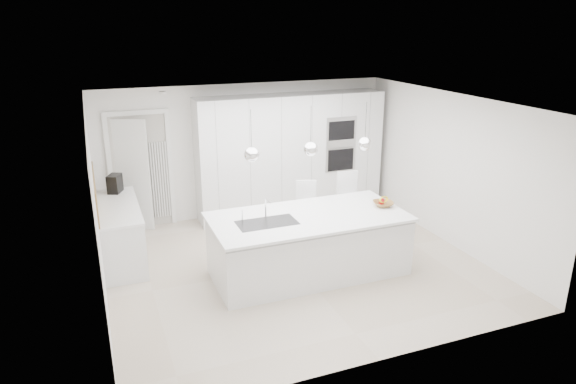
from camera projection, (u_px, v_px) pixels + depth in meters
name	position (u px, v px, depth m)	size (l,w,h in m)	color
floor	(295.00, 265.00, 7.90)	(5.50, 5.50, 0.00)	beige
wall_back	(246.00, 150.00, 9.71)	(5.50, 5.50, 0.00)	white
wall_left	(96.00, 213.00, 6.55)	(5.00, 5.00, 0.00)	white
ceiling	(296.00, 103.00, 7.10)	(5.50, 5.50, 0.00)	white
tall_cabinets	(291.00, 155.00, 9.75)	(3.60, 0.60, 2.30)	white
oven_stack	(341.00, 144.00, 9.73)	(0.62, 0.04, 1.05)	#A5A5A8
doorway_frame	(141.00, 172.00, 9.08)	(1.11, 0.08, 2.13)	white
hallway_door	(127.00, 176.00, 8.96)	(0.82, 0.04, 2.00)	white
radiator	(160.00, 180.00, 9.24)	(0.32, 0.04, 1.40)	white
left_base_cabinets	(121.00, 234.00, 7.98)	(0.60, 1.80, 0.86)	white
left_worktop	(117.00, 207.00, 7.84)	(0.62, 1.82, 0.04)	white
oak_backsplash	(95.00, 192.00, 7.65)	(0.02, 1.80, 0.50)	olive
island_base	(309.00, 246.00, 7.53)	(2.80, 1.20, 0.86)	white
island_worktop	(308.00, 217.00, 7.43)	(2.84, 1.40, 0.04)	white
island_sink	(267.00, 228.00, 7.18)	(0.84, 0.44, 0.18)	#3F3F42
island_tap	(266.00, 208.00, 7.30)	(0.02, 0.02, 0.30)	white
pendant_left	(252.00, 155.00, 6.77)	(0.20, 0.20, 0.20)	white
pendant_mid	(311.00, 149.00, 7.06)	(0.20, 0.20, 0.20)	white
pendant_right	(365.00, 144.00, 7.36)	(0.20, 0.20, 0.20)	white
fruit_bowl	(383.00, 204.00, 7.79)	(0.30, 0.30, 0.07)	olive
espresso_machine	(115.00, 184.00, 8.39)	(0.18, 0.28, 0.30)	black
bar_stool_left	(309.00, 214.00, 8.51)	(0.35, 0.49, 1.07)	white
bar_stool_right	(350.00, 207.00, 8.70)	(0.38, 0.53, 1.16)	white
apple_a	(381.00, 202.00, 7.77)	(0.09, 0.09, 0.09)	red
apple_b	(382.00, 201.00, 7.83)	(0.09, 0.09, 0.09)	red
banana_bunch	(384.00, 200.00, 7.76)	(0.20, 0.20, 0.03)	yellow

